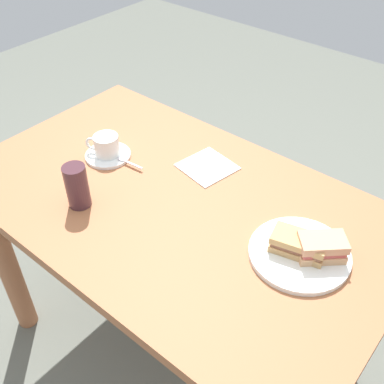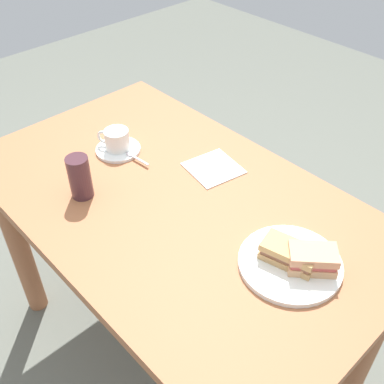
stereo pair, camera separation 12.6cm
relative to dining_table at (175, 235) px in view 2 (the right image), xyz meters
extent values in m
plane|color=#61645B|center=(0.00, 0.00, -0.62)|extent=(6.00, 6.00, 0.00)
cube|color=#A1603C|center=(0.00, 0.00, 0.13)|extent=(1.28, 0.77, 0.03)
cylinder|color=#A36340|center=(-0.56, -0.31, -0.25)|extent=(0.08, 0.08, 0.74)
cylinder|color=#A36340|center=(0.56, -0.31, -0.25)|extent=(0.08, 0.08, 0.74)
cylinder|color=#A36340|center=(0.56, 0.31, -0.25)|extent=(0.08, 0.08, 0.74)
cylinder|color=white|center=(-0.38, -0.04, 0.16)|extent=(0.26, 0.26, 0.01)
cube|color=tan|center=(-0.38, -0.04, 0.17)|extent=(0.15, 0.10, 0.02)
cube|color=brown|center=(-0.38, -0.04, 0.19)|extent=(0.14, 0.09, 0.01)
cube|color=tan|center=(-0.38, -0.04, 0.20)|extent=(0.15, 0.10, 0.02)
cube|color=tan|center=(-0.43, -0.06, 0.18)|extent=(0.13, 0.13, 0.02)
cube|color=#BD4F4A|center=(-0.43, -0.06, 0.19)|extent=(0.12, 0.12, 0.01)
cube|color=tan|center=(-0.43, -0.06, 0.21)|extent=(0.13, 0.13, 0.02)
cylinder|color=white|center=(0.30, -0.02, 0.16)|extent=(0.15, 0.15, 0.01)
cylinder|color=white|center=(0.30, -0.02, 0.19)|extent=(0.08, 0.08, 0.07)
cylinder|color=#AA7F58|center=(0.30, -0.02, 0.22)|extent=(0.07, 0.07, 0.01)
torus|color=white|center=(0.34, 0.00, 0.19)|extent=(0.05, 0.03, 0.05)
cube|color=silver|center=(0.20, -0.03, 0.16)|extent=(0.08, 0.01, 0.00)
ellipsoid|color=silver|center=(0.25, -0.03, 0.16)|extent=(0.03, 0.02, 0.01)
cube|color=white|center=(0.02, -0.18, 0.15)|extent=(0.17, 0.17, 0.00)
cylinder|color=#47292F|center=(0.19, 0.18, 0.22)|extent=(0.06, 0.06, 0.13)
camera|label=1|loc=(-0.68, 0.74, 1.03)|focal=43.56mm
camera|label=2|loc=(-0.77, 0.65, 1.03)|focal=43.56mm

